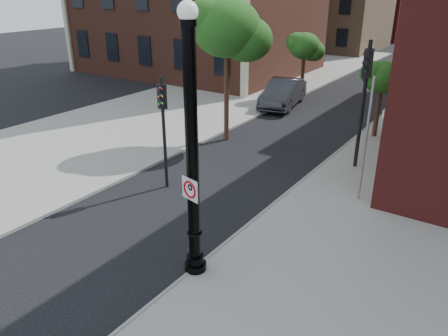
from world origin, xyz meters
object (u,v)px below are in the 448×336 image
Objects in this scene: traffic_signal_left at (163,115)px; lamppost at (192,164)px; parked_car at (283,93)px; traffic_signal_right at (365,85)px; no_parking_sign at (190,189)px.

lamppost is at bearing -24.60° from traffic_signal_left.
lamppost is 18.21m from parked_car.
traffic_signal_right is (5.48, 5.90, 0.71)m from traffic_signal_left.
parked_car is at bearing 113.92° from traffic_signal_left.
traffic_signal_right is at bearing 63.46° from traffic_signal_left.
traffic_signal_right reaches higher than traffic_signal_left.
traffic_signal_right is (7.25, -7.39, 2.76)m from parked_car.
lamppost reaches higher than no_parking_sign.
traffic_signal_right is at bearing 82.91° from lamppost.
traffic_signal_left reaches higher than parked_car.
lamppost is 9.69m from traffic_signal_right.
traffic_signal_left is 8.08m from traffic_signal_right.
lamppost is at bearing -106.21° from traffic_signal_right.
no_parking_sign is 0.11× the size of traffic_signal_right.
traffic_signal_left is (1.77, -13.29, 2.05)m from parked_car.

